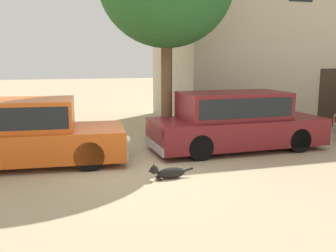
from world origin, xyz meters
TOP-DOWN VIEW (x-y plane):
  - ground_plane at (0.00, 0.00)m, footprint 80.00×80.00m
  - parked_sedan_nearest at (-2.19, 1.03)m, footprint 4.38×2.13m
  - parked_sedan_second at (2.98, 1.06)m, footprint 4.85×1.86m
  - stray_dog_spotted at (0.49, -0.93)m, footprint 0.99×0.23m

SIDE VIEW (x-z plane):
  - ground_plane at x=0.00m, z-range 0.00..0.00m
  - stray_dog_spotted at x=0.49m, z-range -0.03..0.30m
  - parked_sedan_nearest at x=-2.19m, z-range -0.02..1.51m
  - parked_sedan_second at x=2.98m, z-range 0.03..1.60m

